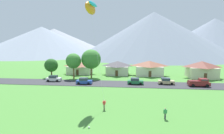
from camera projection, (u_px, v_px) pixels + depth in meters
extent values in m
cube|color=#2D2D33|center=(120.00, 84.00, 48.77)|extent=(160.00, 7.83, 0.08)
cone|color=gray|center=(42.00, 41.00, 172.04)|extent=(120.30, 120.30, 27.33)
cone|color=#8E939E|center=(54.00, 42.00, 186.97)|extent=(123.36, 123.36, 26.70)
cone|color=slate|center=(154.00, 35.00, 152.67)|extent=(129.99, 129.99, 37.72)
cone|color=slate|center=(214.00, 37.00, 162.42)|extent=(114.75, 114.75, 33.77)
cube|color=beige|center=(80.00, 70.00, 65.43)|extent=(8.23, 6.24, 2.84)
pyramid|color=brown|center=(80.00, 64.00, 65.15)|extent=(8.89, 6.74, 1.56)
cube|color=brown|center=(77.00, 72.00, 62.38)|extent=(0.90, 0.06, 2.00)
cube|color=beige|center=(149.00, 71.00, 62.43)|extent=(8.94, 7.01, 3.26)
pyramid|color=brown|center=(149.00, 63.00, 62.11)|extent=(9.65, 7.58, 1.79)
cube|color=brown|center=(150.00, 74.00, 59.03)|extent=(0.90, 0.06, 2.00)
cube|color=beige|center=(118.00, 70.00, 64.10)|extent=(7.57, 7.50, 3.09)
pyramid|color=#474247|center=(118.00, 63.00, 63.79)|extent=(8.17, 8.10, 1.70)
cube|color=brown|center=(117.00, 73.00, 60.45)|extent=(0.90, 0.06, 2.00)
cube|color=beige|center=(201.00, 72.00, 57.86)|extent=(8.40, 6.90, 3.45)
pyramid|color=brown|center=(202.00, 64.00, 57.52)|extent=(9.07, 7.45, 1.90)
cube|color=brown|center=(205.00, 76.00, 54.53)|extent=(0.90, 0.06, 2.00)
cylinder|color=brown|center=(91.00, 72.00, 57.32)|extent=(0.44, 0.44, 3.74)
sphere|color=#3D7F33|center=(91.00, 59.00, 56.79)|extent=(6.18, 6.18, 6.18)
cylinder|color=brown|center=(74.00, 73.00, 56.17)|extent=(0.44, 0.44, 3.82)
sphere|color=#3D7F33|center=(73.00, 61.00, 55.71)|extent=(4.73, 4.73, 4.73)
cylinder|color=brown|center=(52.00, 74.00, 58.41)|extent=(0.44, 0.44, 2.37)
sphere|color=#23561E|center=(51.00, 65.00, 58.06)|extent=(4.29, 4.29, 4.29)
cube|color=white|center=(54.00, 79.00, 52.04)|extent=(4.27, 1.97, 0.80)
cube|color=#2D3847|center=(53.00, 77.00, 51.96)|extent=(2.26, 1.67, 0.68)
cylinder|color=black|center=(60.00, 80.00, 52.89)|extent=(0.65, 0.27, 0.64)
cylinder|color=black|center=(57.00, 81.00, 51.07)|extent=(0.65, 0.27, 0.64)
cylinder|color=black|center=(51.00, 79.00, 53.09)|extent=(0.65, 0.27, 0.64)
cylinder|color=black|center=(48.00, 81.00, 51.26)|extent=(0.65, 0.27, 0.64)
cube|color=#2847A8|center=(84.00, 82.00, 48.41)|extent=(4.23, 1.87, 0.80)
cube|color=#2D3847|center=(84.00, 79.00, 48.33)|extent=(2.23, 1.62, 0.68)
cylinder|color=black|center=(90.00, 82.00, 49.22)|extent=(0.64, 0.25, 0.64)
cylinder|color=black|center=(88.00, 84.00, 47.40)|extent=(0.64, 0.25, 0.64)
cylinder|color=black|center=(80.00, 82.00, 49.48)|extent=(0.64, 0.25, 0.64)
cylinder|color=black|center=(78.00, 83.00, 47.66)|extent=(0.64, 0.25, 0.64)
cube|color=tan|center=(166.00, 82.00, 48.17)|extent=(4.24, 1.90, 0.80)
cube|color=#2D3847|center=(166.00, 79.00, 48.09)|extent=(2.24, 1.64, 0.68)
cylinder|color=black|center=(171.00, 82.00, 48.92)|extent=(0.65, 0.26, 0.64)
cylinder|color=black|center=(172.00, 84.00, 47.11)|extent=(0.65, 0.26, 0.64)
cylinder|color=black|center=(160.00, 82.00, 49.29)|extent=(0.65, 0.26, 0.64)
cylinder|color=black|center=(161.00, 84.00, 47.48)|extent=(0.65, 0.26, 0.64)
cube|color=#237042|center=(135.00, 82.00, 48.16)|extent=(4.24, 1.91, 0.80)
cube|color=#2D3847|center=(135.00, 79.00, 48.09)|extent=(2.24, 1.64, 0.68)
cylinder|color=black|center=(140.00, 82.00, 48.91)|extent=(0.65, 0.26, 0.64)
cylinder|color=black|center=(141.00, 84.00, 47.11)|extent=(0.65, 0.26, 0.64)
cylinder|color=black|center=(131.00, 82.00, 49.29)|extent=(0.65, 0.26, 0.64)
cylinder|color=black|center=(130.00, 84.00, 47.48)|extent=(0.65, 0.26, 0.64)
cube|color=maroon|center=(199.00, 84.00, 45.75)|extent=(5.27, 2.18, 0.84)
cube|color=maroon|center=(203.00, 80.00, 45.56)|extent=(1.96, 1.91, 0.90)
cube|color=#2D3847|center=(203.00, 79.00, 45.53)|extent=(1.68, 1.94, 0.28)
cube|color=maroon|center=(194.00, 81.00, 45.77)|extent=(2.77, 2.06, 0.36)
cylinder|color=black|center=(204.00, 84.00, 46.67)|extent=(0.77, 0.31, 0.76)
cylinder|color=black|center=(207.00, 86.00, 44.65)|extent=(0.77, 0.31, 0.76)
cylinder|color=black|center=(190.00, 84.00, 46.93)|extent=(0.77, 0.31, 0.76)
cylinder|color=black|center=(193.00, 86.00, 44.91)|extent=(0.77, 0.31, 0.76)
cylinder|color=#70604C|center=(104.00, 107.00, 29.55)|extent=(0.24, 0.24, 0.88)
cube|color=red|center=(104.00, 103.00, 29.46)|extent=(0.36, 0.22, 0.58)
sphere|color=beige|center=(104.00, 101.00, 29.41)|extent=(0.21, 0.21, 0.21)
cylinder|color=red|center=(103.00, 102.00, 29.53)|extent=(0.18, 0.55, 0.37)
cylinder|color=red|center=(106.00, 102.00, 29.48)|extent=(0.18, 0.55, 0.37)
ellipsoid|color=orange|center=(90.00, 8.00, 32.62)|extent=(2.28, 4.07, 2.51)
ellipsoid|color=#1EB2D1|center=(93.00, 4.00, 32.39)|extent=(1.15, 3.96, 0.87)
cylinder|color=silver|center=(97.00, 52.00, 31.02)|extent=(3.26, 4.92, 15.71)
cylinder|color=#3D3D42|center=(165.00, 116.00, 25.84)|extent=(0.24, 0.24, 0.88)
cube|color=#388E51|center=(165.00, 111.00, 25.75)|extent=(0.36, 0.22, 0.58)
sphere|color=tan|center=(165.00, 109.00, 25.70)|extent=(0.21, 0.21, 0.21)
cylinder|color=#388E51|center=(164.00, 112.00, 25.78)|extent=(0.12, 0.18, 0.59)
cylinder|color=#388E51|center=(167.00, 112.00, 25.73)|extent=(0.12, 0.18, 0.59)
sphere|color=white|center=(89.00, 127.00, 23.06)|extent=(0.24, 0.24, 0.24)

